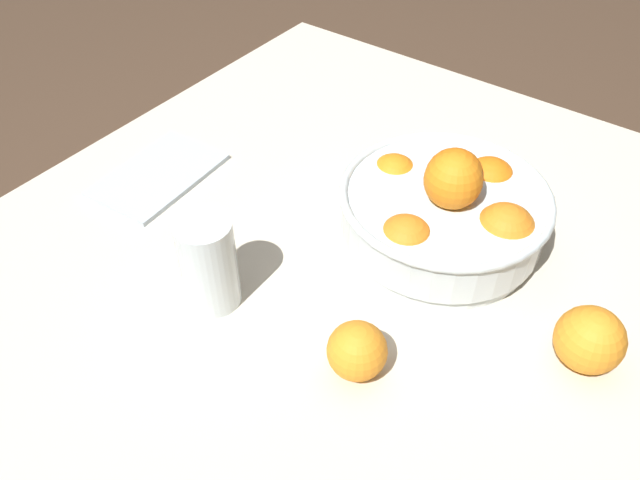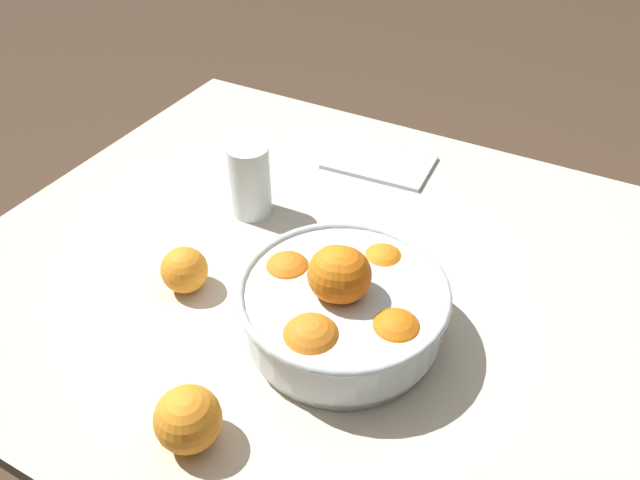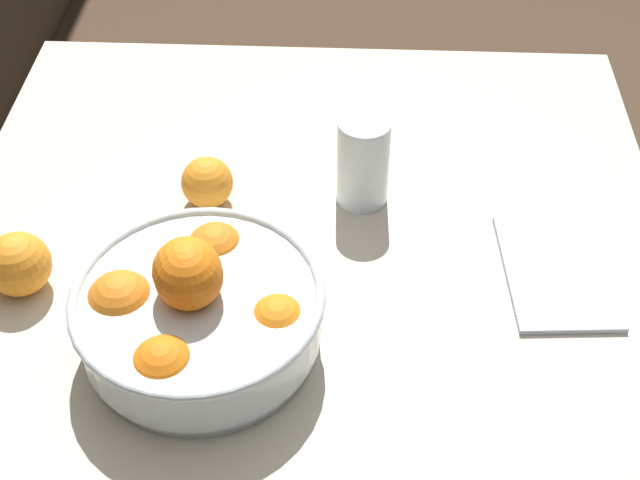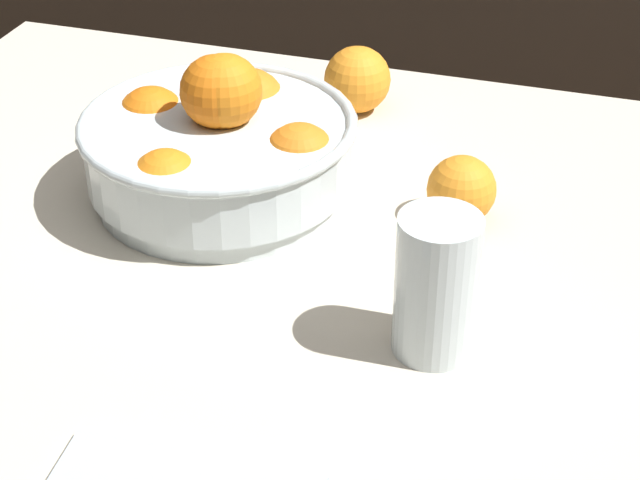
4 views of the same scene
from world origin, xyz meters
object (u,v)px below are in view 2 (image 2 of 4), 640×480
Objects in this scene: juice_glass at (250,184)px; orange_loose_front at (184,270)px; fruit_bowl at (342,306)px; orange_loose_near_bowl at (188,419)px.

juice_glass is 1.85× the size of orange_loose_front.
juice_glass is 0.21m from orange_loose_front.
fruit_bowl is at bearing -174.35° from orange_loose_front.
orange_loose_front is at bearing 94.92° from juice_glass.
fruit_bowl reaches higher than orange_loose_near_bowl.
orange_loose_near_bowl is (0.08, 0.23, -0.02)m from fruit_bowl.
orange_loose_front is (-0.02, 0.21, -0.02)m from juice_glass.
fruit_bowl is 4.08× the size of orange_loose_front.
orange_loose_near_bowl is at bearing 114.00° from juice_glass.
juice_glass is at bearing -66.00° from orange_loose_near_bowl.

